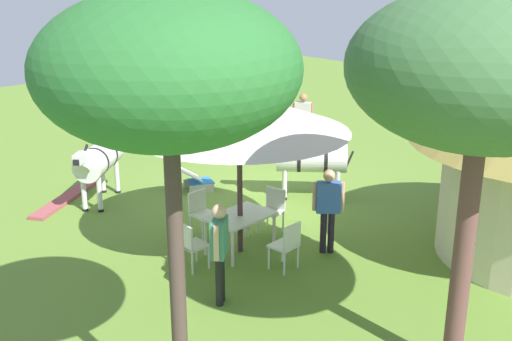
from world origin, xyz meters
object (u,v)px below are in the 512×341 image
patio_chair_near_lawn (190,243)px  patio_chair_west_end (201,210)px  shade_umbrella (239,112)px  acacia_tree_far_lawn (484,70)px  patio_dining_table (240,220)px  patio_chair_east_end (287,243)px  patio_chair_near_hut (273,207)px  acacia_tree_left_background (168,71)px  zebra_nearest_camera (98,160)px  standing_watcher (303,117)px  striped_lounge_chair (196,180)px  guest_beside_umbrella (219,245)px  zebra_by_umbrella (309,158)px  guest_behind_table (328,203)px

patio_chair_near_lawn → patio_chair_west_end: 1.57m
shade_umbrella → acacia_tree_far_lawn: acacia_tree_far_lawn is taller
patio_dining_table → patio_chair_east_end: patio_chair_east_end is taller
shade_umbrella → acacia_tree_far_lawn: (0.31, 4.70, 1.34)m
patio_chair_near_hut → acacia_tree_left_background: acacia_tree_left_background is taller
patio_dining_table → acacia_tree_far_lawn: (0.31, 4.70, 3.40)m
patio_dining_table → patio_chair_near_hut: (-1.12, -0.28, -0.13)m
shade_umbrella → zebra_nearest_camera: (0.68, -4.09, -1.69)m
patio_chair_near_hut → zebra_nearest_camera: (1.80, -3.81, 0.49)m
standing_watcher → striped_lounge_chair: 4.40m
guest_beside_umbrella → acacia_tree_far_lawn: (-1.18, 3.46, 3.03)m
patio_chair_west_end → zebra_nearest_camera: bearing=-80.8°
patio_chair_east_end → guest_beside_umbrella: bearing=177.8°
shade_umbrella → patio_chair_east_end: bearing=95.6°
patio_chair_west_end → standing_watcher: (-5.77, -2.71, 0.51)m
acacia_tree_left_background → acacia_tree_far_lawn: bearing=156.3°
patio_chair_near_lawn → patio_chair_near_hut: same height
patio_chair_near_hut → standing_watcher: standing_watcher is taller
zebra_by_umbrella → patio_chair_west_end: bearing=135.8°
patio_dining_table → standing_watcher: 6.90m
patio_chair_east_end → zebra_nearest_camera: zebra_nearest_camera is taller
zebra_by_umbrella → patio_chair_east_end: bearing=173.5°
patio_dining_table → acacia_tree_left_background: acacia_tree_left_background is taller
patio_dining_table → zebra_by_umbrella: bearing=-159.7°
shade_umbrella → guest_beside_umbrella: bearing=39.7°
acacia_tree_left_background → standing_watcher: bearing=-142.9°
guest_beside_umbrella → zebra_nearest_camera: 5.39m
patio_chair_near_hut → guest_beside_umbrella: 3.06m
zebra_nearest_camera → zebra_by_umbrella: (-3.76, 2.95, -0.04)m
patio_chair_near_hut → acacia_tree_left_background: 6.99m
patio_chair_near_lawn → patio_chair_near_hut: bearing=97.6°
guest_beside_umbrella → guest_behind_table: size_ratio=1.03×
guest_beside_umbrella → zebra_nearest_camera: guest_beside_umbrella is taller
patio_chair_east_end → guest_beside_umbrella: guest_beside_umbrella is taller
patio_chair_near_hut → zebra_by_umbrella: bearing=-80.3°
shade_umbrella → acacia_tree_far_lawn: bearing=86.2°
patio_dining_table → acacia_tree_left_background: bearing=41.4°
patio_chair_west_end → zebra_by_umbrella: zebra_by_umbrella is taller
patio_chair_east_end → standing_watcher: standing_watcher is taller
patio_dining_table → patio_chair_near_lawn: bearing=-1.3°
patio_chair_near_lawn → zebra_by_umbrella: (-4.23, -1.11, 0.45)m
patio_chair_near_lawn → standing_watcher: bearing=120.5°
patio_dining_table → patio_chair_west_end: bearing=-87.2°
patio_chair_near_hut → zebra_nearest_camera: zebra_nearest_camera is taller
guest_behind_table → patio_chair_near_lawn: bearing=-163.6°
striped_lounge_chair → standing_watcher: bearing=118.8°
patio_chair_east_end → guest_behind_table: bearing=-4.9°
patio_chair_near_hut → shade_umbrella: bearing=90.0°
patio_chair_west_end → patio_chair_east_end: bearing=91.4°
shade_umbrella → patio_chair_west_end: bearing=-87.2°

